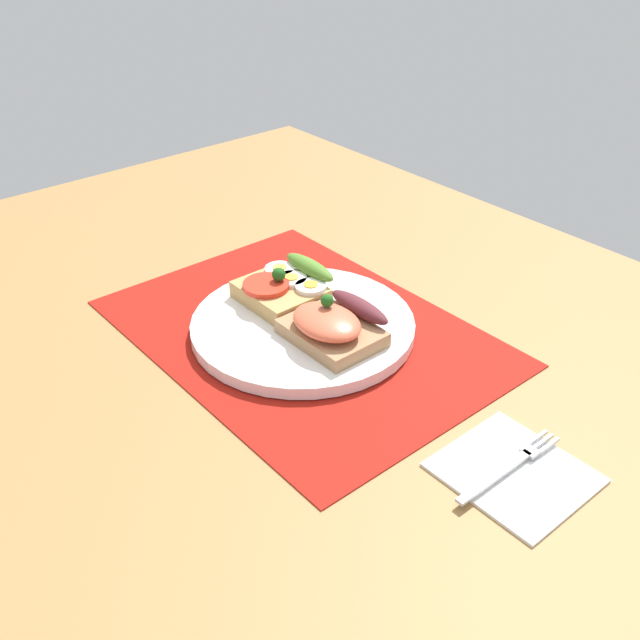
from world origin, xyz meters
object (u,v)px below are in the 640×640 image
at_px(napkin, 512,473).
at_px(fork, 511,465).
at_px(plate, 303,325).
at_px(sandwich_salmon, 332,325).
at_px(sandwich_egg_tomato, 285,287).

distance_m(napkin, fork, 0.01).
distance_m(plate, sandwich_salmon, 0.06).
xyz_separation_m(napkin, fork, (-0.00, 0.00, 0.00)).
bearing_deg(fork, napkin, -43.10).
relative_size(sandwich_egg_tomato, fork, 0.75).
bearing_deg(napkin, sandwich_egg_tomato, 177.06).
distance_m(plate, napkin, 0.29).
bearing_deg(sandwich_salmon, plate, 179.75).
height_order(plate, sandwich_salmon, sandwich_salmon).
bearing_deg(plate, sandwich_egg_tomato, 164.32).
relative_size(sandwich_salmon, napkin, 0.84).
relative_size(plate, sandwich_salmon, 2.47).
height_order(plate, fork, plate).
xyz_separation_m(plate, fork, (0.29, 0.00, -0.00)).
bearing_deg(plate, napkin, -0.69).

